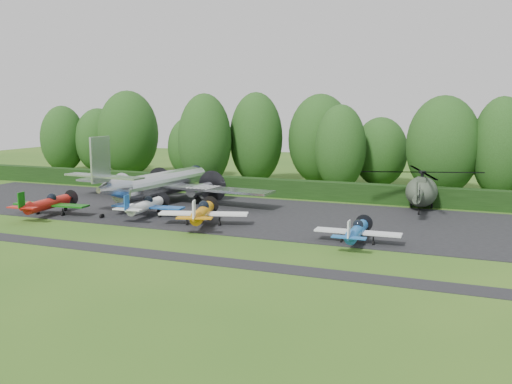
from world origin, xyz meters
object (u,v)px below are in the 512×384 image
at_px(transport_plane, 161,183).
at_px(light_plane_white, 146,206).
at_px(light_plane_blue, 357,231).
at_px(light_plane_orange, 203,212).
at_px(helicopter, 422,189).
at_px(light_plane_red, 48,204).

relative_size(transport_plane, light_plane_white, 3.31).
distance_m(transport_plane, light_plane_blue, 24.95).
distance_m(light_plane_orange, light_plane_blue, 13.65).
height_order(light_plane_orange, helicopter, helicopter).
bearing_deg(light_plane_orange, light_plane_blue, 11.09).
distance_m(light_plane_red, light_plane_blue, 29.07).
height_order(transport_plane, light_plane_red, transport_plane).
distance_m(light_plane_white, light_plane_orange, 6.86).
height_order(transport_plane, light_plane_orange, transport_plane).
height_order(light_plane_blue, helicopter, helicopter).
xyz_separation_m(light_plane_white, helicopter, (23.06, 13.80, 0.95)).
xyz_separation_m(light_plane_orange, helicopter, (16.38, 15.34, 0.85)).
distance_m(transport_plane, helicopter, 26.59).
height_order(light_plane_red, light_plane_orange, light_plane_orange).
xyz_separation_m(transport_plane, light_plane_red, (-6.20, -9.77, -0.98)).
bearing_deg(light_plane_white, light_plane_red, -156.77).
height_order(light_plane_white, light_plane_blue, light_plane_white).
relative_size(transport_plane, light_plane_red, 3.11).
distance_m(transport_plane, light_plane_white, 7.46).
height_order(light_plane_white, light_plane_orange, light_plane_orange).
bearing_deg(light_plane_blue, light_plane_red, -178.24).
distance_m(light_plane_white, light_plane_blue, 20.47).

